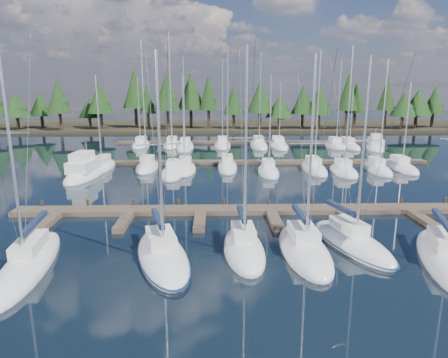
{
  "coord_description": "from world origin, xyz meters",
  "views": [
    {
      "loc": [
        -4.8,
        -15.01,
        10.75
      ],
      "look_at": [
        -3.89,
        22.0,
        2.01
      ],
      "focal_mm": 32.0,
      "sensor_mm": 36.0,
      "label": 1
    }
  ],
  "objects_px": {
    "front_sailboat_0": "(29,263)",
    "front_sailboat_3": "(304,249)",
    "front_sailboat_1": "(163,256)",
    "front_sailboat_2": "(244,248)",
    "front_sailboat_4": "(352,242)",
    "motor_yacht_right": "(375,146)",
    "main_dock": "(271,212)",
    "front_sailboat_5": "(445,258)",
    "motor_yacht_left": "(85,172)"
  },
  "relations": [
    {
      "from": "front_sailboat_3",
      "to": "front_sailboat_4",
      "type": "bearing_deg",
      "value": 18.89
    },
    {
      "from": "front_sailboat_2",
      "to": "front_sailboat_4",
      "type": "distance_m",
      "value": 7.53
    },
    {
      "from": "front_sailboat_2",
      "to": "motor_yacht_right",
      "type": "distance_m",
      "value": 50.13
    },
    {
      "from": "motor_yacht_left",
      "to": "motor_yacht_right",
      "type": "distance_m",
      "value": 47.79
    },
    {
      "from": "front_sailboat_0",
      "to": "front_sailboat_1",
      "type": "distance_m",
      "value": 7.97
    },
    {
      "from": "front_sailboat_4",
      "to": "motor_yacht_left",
      "type": "bearing_deg",
      "value": 138.8
    },
    {
      "from": "front_sailboat_3",
      "to": "motor_yacht_left",
      "type": "distance_m",
      "value": 31.48
    },
    {
      "from": "front_sailboat_5",
      "to": "motor_yacht_right",
      "type": "relative_size",
      "value": 1.56
    },
    {
      "from": "front_sailboat_2",
      "to": "motor_yacht_right",
      "type": "relative_size",
      "value": 1.54
    },
    {
      "from": "front_sailboat_0",
      "to": "front_sailboat_5",
      "type": "distance_m",
      "value": 25.49
    },
    {
      "from": "front_sailboat_4",
      "to": "front_sailboat_5",
      "type": "height_order",
      "value": "front_sailboat_5"
    },
    {
      "from": "front_sailboat_0",
      "to": "front_sailboat_3",
      "type": "relative_size",
      "value": 1.12
    },
    {
      "from": "front_sailboat_1",
      "to": "motor_yacht_right",
      "type": "xyz_separation_m",
      "value": [
        31.04,
        43.96,
        0.2
      ]
    },
    {
      "from": "front_sailboat_0",
      "to": "motor_yacht_left",
      "type": "xyz_separation_m",
      "value": [
        -4.38,
        24.77,
        0.25
      ]
    },
    {
      "from": "main_dock",
      "to": "front_sailboat_1",
      "type": "xyz_separation_m",
      "value": [
        -8.11,
        -8.93,
        0.07
      ]
    },
    {
      "from": "front_sailboat_2",
      "to": "front_sailboat_4",
      "type": "bearing_deg",
      "value": 7.06
    },
    {
      "from": "front_sailboat_2",
      "to": "front_sailboat_5",
      "type": "xyz_separation_m",
      "value": [
        12.38,
        -1.83,
        -0.01
      ]
    },
    {
      "from": "front_sailboat_3",
      "to": "motor_yacht_right",
      "type": "relative_size",
      "value": 1.48
    },
    {
      "from": "front_sailboat_1",
      "to": "front_sailboat_2",
      "type": "height_order",
      "value": "front_sailboat_2"
    },
    {
      "from": "front_sailboat_2",
      "to": "front_sailboat_5",
      "type": "height_order",
      "value": "front_sailboat_5"
    },
    {
      "from": "main_dock",
      "to": "front_sailboat_0",
      "type": "bearing_deg",
      "value": -148.23
    },
    {
      "from": "front_sailboat_4",
      "to": "front_sailboat_3",
      "type": "bearing_deg",
      "value": -161.11
    },
    {
      "from": "front_sailboat_0",
      "to": "motor_yacht_left",
      "type": "relative_size",
      "value": 1.46
    },
    {
      "from": "front_sailboat_4",
      "to": "front_sailboat_5",
      "type": "distance_m",
      "value": 5.63
    },
    {
      "from": "front_sailboat_0",
      "to": "front_sailboat_4",
      "type": "xyz_separation_m",
      "value": [
        20.58,
        2.92,
        -0.01
      ]
    },
    {
      "from": "front_sailboat_0",
      "to": "front_sailboat_2",
      "type": "distance_m",
      "value": 13.26
    },
    {
      "from": "motor_yacht_left",
      "to": "motor_yacht_right",
      "type": "bearing_deg",
      "value": 24.98
    },
    {
      "from": "front_sailboat_4",
      "to": "motor_yacht_left",
      "type": "height_order",
      "value": "front_sailboat_4"
    },
    {
      "from": "front_sailboat_3",
      "to": "front_sailboat_5",
      "type": "bearing_deg",
      "value": -10.37
    },
    {
      "from": "main_dock",
      "to": "motor_yacht_left",
      "type": "distance_m",
      "value": 25.23
    },
    {
      "from": "front_sailboat_0",
      "to": "front_sailboat_3",
      "type": "xyz_separation_m",
      "value": [
        17.05,
        1.71,
        -0.01
      ]
    },
    {
      "from": "main_dock",
      "to": "motor_yacht_right",
      "type": "height_order",
      "value": "motor_yacht_right"
    },
    {
      "from": "motor_yacht_left",
      "to": "motor_yacht_right",
      "type": "relative_size",
      "value": 1.13
    },
    {
      "from": "front_sailboat_4",
      "to": "motor_yacht_right",
      "type": "distance_m",
      "value": 45.87
    },
    {
      "from": "front_sailboat_1",
      "to": "front_sailboat_0",
      "type": "bearing_deg",
      "value": -172.86
    },
    {
      "from": "front_sailboat_2",
      "to": "front_sailboat_4",
      "type": "relative_size",
      "value": 1.04
    },
    {
      "from": "front_sailboat_1",
      "to": "front_sailboat_4",
      "type": "height_order",
      "value": "front_sailboat_1"
    },
    {
      "from": "main_dock",
      "to": "motor_yacht_left",
      "type": "bearing_deg",
      "value": 143.93
    },
    {
      "from": "front_sailboat_4",
      "to": "main_dock",
      "type": "bearing_deg",
      "value": 123.13
    },
    {
      "from": "front_sailboat_2",
      "to": "front_sailboat_5",
      "type": "bearing_deg",
      "value": -8.41
    },
    {
      "from": "front_sailboat_0",
      "to": "motor_yacht_right",
      "type": "bearing_deg",
      "value": 49.1
    },
    {
      "from": "front_sailboat_4",
      "to": "front_sailboat_1",
      "type": "bearing_deg",
      "value": -171.36
    },
    {
      "from": "front_sailboat_0",
      "to": "motor_yacht_left",
      "type": "distance_m",
      "value": 25.15
    },
    {
      "from": "main_dock",
      "to": "front_sailboat_3",
      "type": "relative_size",
      "value": 3.31
    },
    {
      "from": "front_sailboat_1",
      "to": "motor_yacht_left",
      "type": "bearing_deg",
      "value": 117.32
    },
    {
      "from": "motor_yacht_left",
      "to": "front_sailboat_3",
      "type": "bearing_deg",
      "value": -47.11
    },
    {
      "from": "front_sailboat_4",
      "to": "motor_yacht_right",
      "type": "relative_size",
      "value": 1.48
    },
    {
      "from": "front_sailboat_1",
      "to": "front_sailboat_3",
      "type": "xyz_separation_m",
      "value": [
        9.14,
        0.72,
        0.01
      ]
    },
    {
      "from": "front_sailboat_2",
      "to": "motor_yacht_left",
      "type": "height_order",
      "value": "front_sailboat_2"
    },
    {
      "from": "front_sailboat_0",
      "to": "front_sailboat_4",
      "type": "distance_m",
      "value": 20.79
    }
  ]
}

